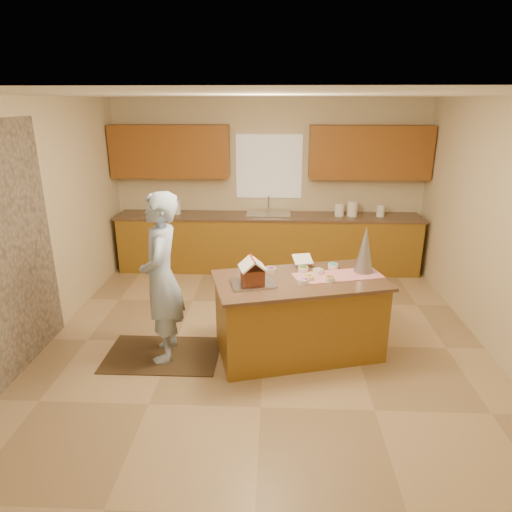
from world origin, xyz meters
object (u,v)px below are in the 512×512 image
at_px(tinsel_tree, 365,249).
at_px(boy, 162,278).
at_px(gingerbread_house, 253,273).
at_px(island_base, 299,318).

height_order(tinsel_tree, boy, boy).
distance_m(tinsel_tree, gingerbread_house, 1.27).
distance_m(tinsel_tree, boy, 2.18).
relative_size(tinsel_tree, gingerbread_house, 1.62).
xyz_separation_m(tinsel_tree, gingerbread_house, (-1.19, -0.41, -0.14)).
relative_size(tinsel_tree, boy, 0.29).
xyz_separation_m(island_base, tinsel_tree, (0.70, 0.23, 0.71)).
height_order(boy, gingerbread_house, boy).
bearing_deg(boy, gingerbread_house, 81.84).
relative_size(boy, gingerbread_house, 5.59).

